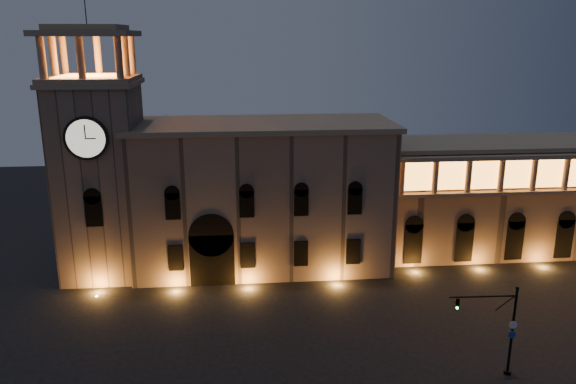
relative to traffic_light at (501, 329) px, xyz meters
name	(u,v)px	position (x,y,z in m)	size (l,w,h in m)	color
ground	(299,360)	(-16.16, 3.65, -4.18)	(160.00, 160.00, 0.00)	black
government_building	(262,195)	(-18.24, 25.58, 4.59)	(30.80, 12.80, 17.60)	#7B6150
clock_tower	(100,170)	(-36.66, 24.63, 8.32)	(9.80, 9.80, 32.40)	#7B6150
colonnade_wing	(523,195)	(15.84, 27.57, 3.15)	(40.60, 11.50, 14.50)	#765C4B
traffic_light	(501,329)	(0.00, 0.00, 0.00)	(5.81, 0.66, 7.96)	black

